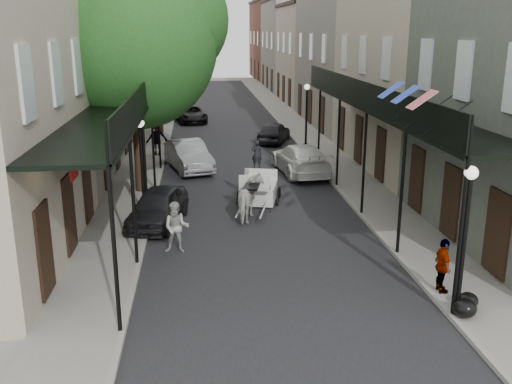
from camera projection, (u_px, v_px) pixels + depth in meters
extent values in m
plane|color=gray|center=(279.00, 289.00, 15.51)|extent=(140.00, 140.00, 0.00)
cube|color=black|center=(233.00, 145.00, 34.63)|extent=(8.00, 90.00, 0.01)
cube|color=gray|center=(150.00, 146.00, 34.13)|extent=(2.20, 90.00, 0.12)
cube|color=gray|center=(314.00, 143.00, 35.10)|extent=(2.20, 90.00, 0.12)
cube|color=#AEA28B|center=(107.00, 51.00, 41.91)|extent=(5.00, 80.00, 10.50)
cube|color=gray|center=(336.00, 50.00, 43.59)|extent=(5.00, 80.00, 10.50)
cube|color=black|center=(117.00, 110.00, 20.61)|extent=(2.20, 18.00, 0.12)
cube|color=black|center=(145.00, 96.00, 20.58)|extent=(0.06, 18.00, 1.00)
cylinder|color=black|center=(114.00, 250.00, 12.62)|extent=(0.10, 0.10, 4.00)
cylinder|color=black|center=(145.00, 166.00, 20.27)|extent=(0.10, 0.10, 4.00)
cylinder|color=black|center=(159.00, 129.00, 27.92)|extent=(0.10, 0.10, 4.00)
cube|color=black|center=(385.00, 106.00, 21.59)|extent=(2.20, 18.00, 0.12)
cube|color=black|center=(359.00, 93.00, 21.35)|extent=(0.06, 18.00, 1.00)
cylinder|color=black|center=(460.00, 237.00, 13.40)|extent=(0.10, 0.10, 4.00)
cylinder|color=black|center=(364.00, 161.00, 21.05)|extent=(0.10, 0.10, 4.00)
cylinder|color=black|center=(319.00, 126.00, 28.70)|extent=(0.10, 0.10, 4.00)
cylinder|color=#382619|center=(138.00, 126.00, 23.82)|extent=(0.44, 0.44, 5.60)
sphere|color=#27511A|center=(133.00, 45.00, 22.91)|extent=(6.80, 6.80, 6.80)
sphere|color=#27511A|center=(167.00, 19.00, 23.34)|extent=(5.10, 5.10, 5.10)
cylinder|color=#382619|center=(159.00, 95.00, 37.28)|extent=(0.44, 0.44, 5.04)
sphere|color=#27511A|center=(156.00, 49.00, 36.47)|extent=(6.00, 6.00, 6.00)
sphere|color=#27511A|center=(175.00, 34.00, 36.91)|extent=(4.50, 4.50, 4.50)
cylinder|color=black|center=(457.00, 308.00, 13.92)|extent=(0.28, 0.28, 0.30)
cylinder|color=black|center=(463.00, 248.00, 13.49)|extent=(0.12, 0.12, 3.40)
sphere|color=white|center=(471.00, 173.00, 12.98)|extent=(0.32, 0.32, 0.32)
cylinder|color=black|center=(145.00, 216.00, 20.77)|extent=(0.28, 0.28, 0.30)
cylinder|color=black|center=(143.00, 174.00, 20.34)|extent=(0.12, 0.12, 3.40)
sphere|color=white|center=(140.00, 123.00, 19.83)|extent=(0.32, 0.32, 0.32)
cylinder|color=black|center=(306.00, 146.00, 33.05)|extent=(0.28, 0.28, 0.30)
cylinder|color=black|center=(306.00, 120.00, 32.62)|extent=(0.12, 0.12, 3.40)
sphere|color=white|center=(307.00, 87.00, 32.11)|extent=(0.32, 0.32, 0.32)
imported|color=beige|center=(251.00, 198.00, 21.00)|extent=(1.29, 2.07, 1.62)
torus|color=black|center=(242.00, 183.00, 23.87)|extent=(0.38, 1.25, 1.27)
torus|color=black|center=(280.00, 184.00, 23.67)|extent=(0.38, 1.25, 1.27)
torus|color=black|center=(241.00, 199.00, 22.62)|extent=(0.22, 0.66, 0.66)
torus|color=black|center=(272.00, 200.00, 22.46)|extent=(0.22, 0.66, 0.66)
cube|color=silver|center=(260.00, 175.00, 23.47)|extent=(1.75, 2.04, 0.69)
cube|color=silver|center=(257.00, 169.00, 22.35)|extent=(1.27, 0.80, 0.12)
cube|color=silver|center=(256.00, 163.00, 22.03)|extent=(1.17, 0.37, 0.49)
imported|color=black|center=(257.00, 154.00, 22.18)|extent=(0.45, 0.35, 1.10)
imported|color=#A1A39A|center=(176.00, 228.00, 17.87)|extent=(0.87, 0.71, 1.66)
imported|color=gray|center=(157.00, 138.00, 31.26)|extent=(1.40, 1.06, 1.92)
imported|color=gray|center=(443.00, 266.00, 14.90)|extent=(0.39, 0.88, 1.48)
imported|color=black|center=(158.00, 207.00, 20.50)|extent=(2.42, 4.15, 1.33)
imported|color=gray|center=(188.00, 156.00, 28.44)|extent=(2.68, 4.71, 1.47)
imported|color=black|center=(191.00, 114.00, 43.05)|extent=(2.70, 4.69, 1.23)
imported|color=white|center=(300.00, 159.00, 27.72)|extent=(2.52, 5.21, 1.46)
imported|color=black|center=(274.00, 132.00, 35.39)|extent=(2.73, 4.11, 1.30)
ellipsoid|color=black|center=(465.00, 308.00, 13.72)|extent=(0.57, 0.57, 0.48)
ellipsoid|color=black|center=(468.00, 300.00, 14.19)|extent=(0.50, 0.50, 0.40)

